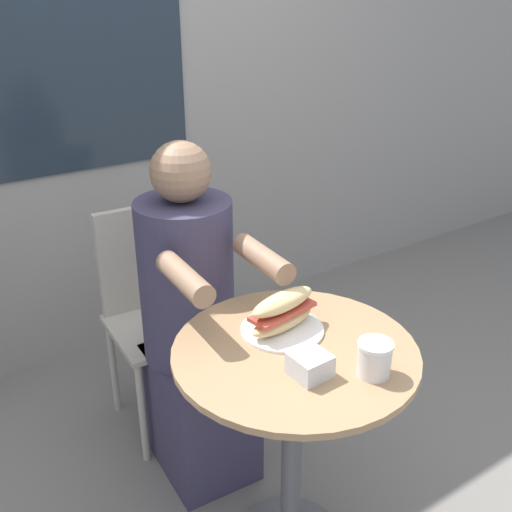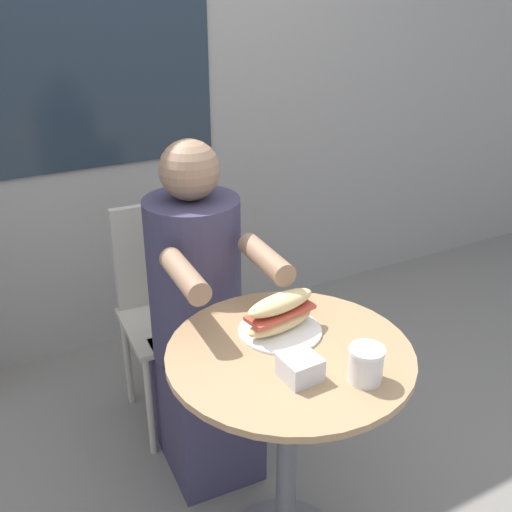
{
  "view_description": "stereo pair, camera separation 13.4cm",
  "coord_description": "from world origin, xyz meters",
  "px_view_note": "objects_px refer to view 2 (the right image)",
  "views": [
    {
      "loc": [
        -0.83,
        -1.06,
        1.64
      ],
      "look_at": [
        0.0,
        0.19,
        0.95
      ],
      "focal_mm": 42.0,
      "sensor_mm": 36.0,
      "label": 1
    },
    {
      "loc": [
        -0.72,
        -1.13,
        1.64
      ],
      "look_at": [
        0.0,
        0.19,
        0.95
      ],
      "focal_mm": 42.0,
      "sensor_mm": 36.0,
      "label": 2
    }
  ],
  "objects_px": {
    "cafe_table": "(288,412)",
    "sandwich_on_plate": "(280,316)",
    "drink_cup": "(366,364)",
    "diner_chair": "(167,294)",
    "seated_diner": "(200,334)"
  },
  "relations": [
    {
      "from": "sandwich_on_plate",
      "to": "cafe_table",
      "type": "bearing_deg",
      "value": -104.76
    },
    {
      "from": "cafe_table",
      "to": "diner_chair",
      "type": "bearing_deg",
      "value": 92.6
    },
    {
      "from": "diner_chair",
      "to": "drink_cup",
      "type": "relative_size",
      "value": 9.46
    },
    {
      "from": "diner_chair",
      "to": "sandwich_on_plate",
      "type": "bearing_deg",
      "value": 98.02
    },
    {
      "from": "sandwich_on_plate",
      "to": "drink_cup",
      "type": "distance_m",
      "value": 0.3
    },
    {
      "from": "cafe_table",
      "to": "diner_chair",
      "type": "relative_size",
      "value": 0.86
    },
    {
      "from": "cafe_table",
      "to": "seated_diner",
      "type": "xyz_separation_m",
      "value": [
        -0.05,
        0.51,
        -0.01
      ]
    },
    {
      "from": "diner_chair",
      "to": "seated_diner",
      "type": "xyz_separation_m",
      "value": [
        -0.01,
        -0.34,
        0.01
      ]
    },
    {
      "from": "cafe_table",
      "to": "sandwich_on_plate",
      "type": "height_order",
      "value": "sandwich_on_plate"
    },
    {
      "from": "cafe_table",
      "to": "seated_diner",
      "type": "distance_m",
      "value": 0.51
    },
    {
      "from": "cafe_table",
      "to": "drink_cup",
      "type": "bearing_deg",
      "value": -64.56
    },
    {
      "from": "sandwich_on_plate",
      "to": "diner_chair",
      "type": "bearing_deg",
      "value": 94.74
    },
    {
      "from": "cafe_table",
      "to": "drink_cup",
      "type": "distance_m",
      "value": 0.33
    },
    {
      "from": "diner_chair",
      "to": "drink_cup",
      "type": "height_order",
      "value": "diner_chair"
    },
    {
      "from": "seated_diner",
      "to": "sandwich_on_plate",
      "type": "relative_size",
      "value": 5.15
    }
  ]
}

